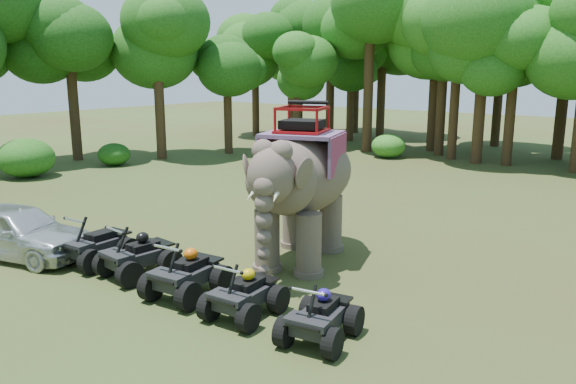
% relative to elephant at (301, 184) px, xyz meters
% --- Properties ---
extents(ground, '(110.00, 110.00, 0.00)m').
position_rel_elephant_xyz_m(ground, '(-0.23, -1.46, -2.11)').
color(ground, '#47381E').
rests_on(ground, ground).
extents(elephant, '(3.68, 5.47, 4.23)m').
position_rel_elephant_xyz_m(elephant, '(0.00, 0.00, 0.00)').
color(elephant, brown).
rests_on(elephant, ground).
extents(parked_car, '(4.69, 2.87, 1.49)m').
position_rel_elephant_xyz_m(parked_car, '(-6.33, -4.53, -1.37)').
color(parked_car, silver).
rests_on(parked_car, ground).
extents(atv_0, '(1.44, 1.91, 1.37)m').
position_rel_elephant_xyz_m(atv_0, '(-4.13, -3.54, -1.43)').
color(atv_0, black).
rests_on(atv_0, ground).
extents(atv_1, '(1.48, 1.93, 1.35)m').
position_rel_elephant_xyz_m(atv_1, '(-2.53, -3.43, -1.44)').
color(atv_1, black).
rests_on(atv_1, ground).
extents(atv_2, '(1.53, 1.97, 1.36)m').
position_rel_elephant_xyz_m(atv_2, '(-0.58, -3.58, -1.44)').
color(atv_2, black).
rests_on(atv_2, ground).
extents(atv_3, '(1.36, 1.77, 1.24)m').
position_rel_elephant_xyz_m(atv_3, '(1.18, -3.59, -1.49)').
color(atv_3, black).
rests_on(atv_3, ground).
extents(atv_4, '(1.46, 1.83, 1.22)m').
position_rel_elephant_xyz_m(atv_4, '(3.03, -3.50, -1.50)').
color(atv_4, black).
rests_on(atv_4, ground).
extents(tree_0, '(5.24, 5.24, 7.48)m').
position_rel_elephant_xyz_m(tree_0, '(-0.23, 19.03, 1.63)').
color(tree_0, '#195114').
rests_on(tree_0, ground).
extents(tree_23, '(5.87, 5.87, 8.38)m').
position_rel_elephant_xyz_m(tree_23, '(-20.17, 6.08, 2.08)').
color(tree_23, '#195114').
rests_on(tree_23, ground).
extents(tree_24, '(5.91, 5.91, 8.44)m').
position_rel_elephant_xyz_m(tree_24, '(-16.69, 9.27, 2.10)').
color(tree_24, '#195114').
rests_on(tree_24, ground).
extents(tree_25, '(4.66, 4.66, 6.65)m').
position_rel_elephant_xyz_m(tree_25, '(-15.14, 13.21, 1.21)').
color(tree_25, '#195114').
rests_on(tree_25, ground).
extents(tree_26, '(4.55, 4.55, 6.50)m').
position_rel_elephant_xyz_m(tree_26, '(-13.20, 17.60, 1.14)').
color(tree_26, '#195114').
rests_on(tree_26, ground).
extents(tree_27, '(6.87, 6.87, 9.82)m').
position_rel_elephant_xyz_m(tree_27, '(-8.74, 18.95, 2.80)').
color(tree_27, '#195114').
rests_on(tree_27, ground).
extents(tree_28, '(6.41, 6.41, 9.16)m').
position_rel_elephant_xyz_m(tree_28, '(-4.57, 20.27, 2.46)').
color(tree_28, '#195114').
rests_on(tree_28, ground).
extents(tree_29, '(5.53, 5.53, 7.90)m').
position_rel_elephant_xyz_m(tree_29, '(-19.72, 21.11, 1.84)').
color(tree_29, '#195114').
rests_on(tree_29, ground).
extents(tree_30, '(6.48, 6.48, 9.26)m').
position_rel_elephant_xyz_m(tree_30, '(-3.20, 26.42, 2.52)').
color(tree_30, '#195114').
rests_on(tree_30, ground).
extents(tree_31, '(5.28, 5.28, 7.54)m').
position_rel_elephant_xyz_m(tree_31, '(-12.40, 22.92, 1.66)').
color(tree_31, '#195114').
rests_on(tree_31, ground).
extents(tree_32, '(6.56, 6.56, 9.38)m').
position_rel_elephant_xyz_m(tree_32, '(-16.46, 21.36, 2.57)').
color(tree_32, '#195114').
rests_on(tree_32, ground).
extents(tree_33, '(6.90, 6.90, 9.86)m').
position_rel_elephant_xyz_m(tree_33, '(-1.76, 18.73, 2.82)').
color(tree_33, '#195114').
rests_on(tree_33, ground).
extents(tree_38, '(5.21, 5.21, 7.45)m').
position_rel_elephant_xyz_m(tree_38, '(-3.38, 19.27, 1.61)').
color(tree_38, '#195114').
rests_on(tree_38, ground).
extents(tree_39, '(6.65, 6.65, 9.51)m').
position_rel_elephant_xyz_m(tree_39, '(-5.69, 21.71, 2.64)').
color(tree_39, '#195114').
rests_on(tree_39, ground).
extents(tree_40, '(5.95, 5.95, 8.50)m').
position_rel_elephant_xyz_m(tree_40, '(-19.08, 25.89, 2.14)').
color(tree_40, '#195114').
rests_on(tree_40, ground).
extents(tree_41, '(6.96, 6.96, 9.94)m').
position_rel_elephant_xyz_m(tree_41, '(-14.12, 22.91, 2.86)').
color(tree_41, '#195114').
rests_on(tree_41, ground).
extents(tree_42, '(7.23, 7.23, 10.34)m').
position_rel_elephant_xyz_m(tree_42, '(1.45, 22.88, 3.05)').
color(tree_42, '#195114').
rests_on(tree_42, ground).
extents(tree_43, '(5.38, 5.38, 7.69)m').
position_rel_elephant_xyz_m(tree_43, '(-14.78, 27.64, 1.73)').
color(tree_43, '#195114').
rests_on(tree_43, ground).
extents(tree_44, '(7.23, 7.23, 10.34)m').
position_rel_elephant_xyz_m(tree_44, '(-11.27, 25.33, 3.05)').
color(tree_44, '#195114').
rests_on(tree_44, ground).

